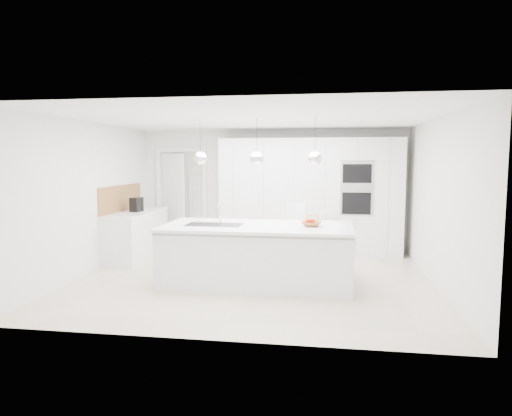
# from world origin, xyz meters

# --- Properties ---
(floor) EXTENTS (5.50, 5.50, 0.00)m
(floor) POSITION_xyz_m (0.00, 0.00, 0.00)
(floor) COLOR beige
(floor) RESTS_ON ground
(wall_back) EXTENTS (5.50, 0.00, 5.50)m
(wall_back) POSITION_xyz_m (0.00, 2.50, 1.25)
(wall_back) COLOR white
(wall_back) RESTS_ON ground
(wall_left) EXTENTS (0.00, 5.00, 5.00)m
(wall_left) POSITION_xyz_m (-2.75, 0.00, 1.25)
(wall_left) COLOR white
(wall_left) RESTS_ON ground
(ceiling) EXTENTS (5.50, 5.50, 0.00)m
(ceiling) POSITION_xyz_m (0.00, 0.00, 2.50)
(ceiling) COLOR white
(ceiling) RESTS_ON wall_back
(tall_cabinets) EXTENTS (3.60, 0.60, 2.30)m
(tall_cabinets) POSITION_xyz_m (0.80, 2.20, 1.15)
(tall_cabinets) COLOR white
(tall_cabinets) RESTS_ON floor
(oven_stack) EXTENTS (0.62, 0.04, 1.05)m
(oven_stack) POSITION_xyz_m (1.70, 1.89, 1.35)
(oven_stack) COLOR #A5A5A8
(oven_stack) RESTS_ON tall_cabinets
(doorway_frame) EXTENTS (1.11, 0.08, 2.13)m
(doorway_frame) POSITION_xyz_m (-1.95, 2.47, 1.02)
(doorway_frame) COLOR white
(doorway_frame) RESTS_ON floor
(hallway_door) EXTENTS (0.76, 0.38, 2.00)m
(hallway_door) POSITION_xyz_m (-2.20, 2.42, 1.00)
(hallway_door) COLOR white
(hallway_door) RESTS_ON floor
(radiator) EXTENTS (0.32, 0.04, 1.40)m
(radiator) POSITION_xyz_m (-1.63, 2.46, 0.85)
(radiator) COLOR white
(radiator) RESTS_ON floor
(left_base_cabinets) EXTENTS (0.60, 1.80, 0.86)m
(left_base_cabinets) POSITION_xyz_m (-2.45, 1.20, 0.43)
(left_base_cabinets) COLOR white
(left_base_cabinets) RESTS_ON floor
(left_worktop) EXTENTS (0.62, 1.82, 0.04)m
(left_worktop) POSITION_xyz_m (-2.45, 1.20, 0.88)
(left_worktop) COLOR white
(left_worktop) RESTS_ON left_base_cabinets
(oak_backsplash) EXTENTS (0.02, 1.80, 0.50)m
(oak_backsplash) POSITION_xyz_m (-2.74, 1.20, 1.15)
(oak_backsplash) COLOR #9D6B38
(oak_backsplash) RESTS_ON wall_left
(island_base) EXTENTS (2.80, 1.20, 0.86)m
(island_base) POSITION_xyz_m (0.10, -0.30, 0.43)
(island_base) COLOR white
(island_base) RESTS_ON floor
(island_worktop) EXTENTS (2.84, 1.40, 0.04)m
(island_worktop) POSITION_xyz_m (0.10, -0.25, 0.88)
(island_worktop) COLOR white
(island_worktop) RESTS_ON island_base
(island_sink) EXTENTS (0.84, 0.44, 0.18)m
(island_sink) POSITION_xyz_m (-0.55, -0.30, 0.82)
(island_sink) COLOR #3F3F42
(island_sink) RESTS_ON island_worktop
(island_tap) EXTENTS (0.02, 0.02, 0.30)m
(island_tap) POSITION_xyz_m (-0.50, -0.10, 1.05)
(island_tap) COLOR white
(island_tap) RESTS_ON island_worktop
(pendant_left) EXTENTS (0.20, 0.20, 0.20)m
(pendant_left) POSITION_xyz_m (-0.75, -0.30, 1.90)
(pendant_left) COLOR white
(pendant_left) RESTS_ON ceiling
(pendant_mid) EXTENTS (0.20, 0.20, 0.20)m
(pendant_mid) POSITION_xyz_m (0.10, -0.30, 1.90)
(pendant_mid) COLOR white
(pendant_mid) RESTS_ON ceiling
(pendant_right) EXTENTS (0.20, 0.20, 0.20)m
(pendant_right) POSITION_xyz_m (0.95, -0.30, 1.90)
(pendant_right) COLOR white
(pendant_right) RESTS_ON ceiling
(fruit_bowl) EXTENTS (0.37, 0.37, 0.07)m
(fruit_bowl) POSITION_xyz_m (0.91, -0.26, 0.94)
(fruit_bowl) COLOR #9D6B38
(fruit_bowl) RESTS_ON island_worktop
(espresso_machine) EXTENTS (0.19, 0.27, 0.27)m
(espresso_machine) POSITION_xyz_m (-2.43, 1.19, 1.03)
(espresso_machine) COLOR black
(espresso_machine) RESTS_ON left_worktop
(bar_stool_left) EXTENTS (0.48, 0.59, 1.13)m
(bar_stool_left) POSITION_xyz_m (0.63, 0.60, 0.56)
(bar_stool_left) COLOR white
(bar_stool_left) RESTS_ON floor
(bar_stool_right) EXTENTS (0.47, 0.56, 1.05)m
(bar_stool_right) POSITION_xyz_m (1.19, 0.49, 0.52)
(bar_stool_right) COLOR white
(bar_stool_right) RESTS_ON floor
(apple_a) EXTENTS (0.09, 0.09, 0.09)m
(apple_a) POSITION_xyz_m (0.89, -0.29, 0.97)
(apple_a) COLOR #AE0D00
(apple_a) RESTS_ON fruit_bowl
(apple_b) EXTENTS (0.08, 0.08, 0.08)m
(apple_b) POSITION_xyz_m (0.94, -0.25, 0.97)
(apple_b) COLOR #AE0D00
(apple_b) RESTS_ON fruit_bowl
(apple_c) EXTENTS (0.08, 0.08, 0.08)m
(apple_c) POSITION_xyz_m (0.87, -0.27, 0.97)
(apple_c) COLOR #AE0D00
(apple_c) RESTS_ON fruit_bowl
(banana_bunch) EXTENTS (0.25, 0.18, 0.22)m
(banana_bunch) POSITION_xyz_m (0.93, -0.26, 1.02)
(banana_bunch) COLOR yellow
(banana_bunch) RESTS_ON fruit_bowl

